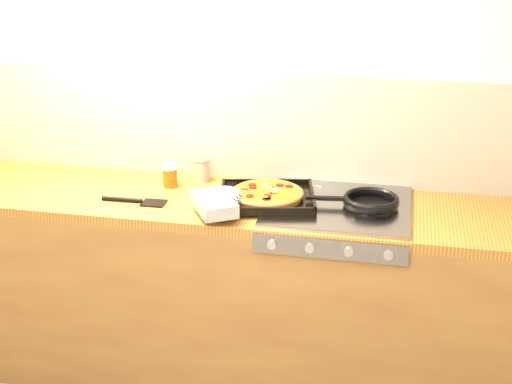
% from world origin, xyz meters
% --- Properties ---
extents(room_shell, '(3.20, 3.20, 3.20)m').
position_xyz_m(room_shell, '(0.00, 1.39, 1.15)').
color(room_shell, white).
rests_on(room_shell, ground).
extents(counter_run, '(3.20, 0.62, 0.90)m').
position_xyz_m(counter_run, '(0.00, 1.10, 0.45)').
color(counter_run, brown).
rests_on(counter_run, ground).
extents(stovetop, '(0.60, 0.56, 0.02)m').
position_xyz_m(stovetop, '(0.45, 1.10, 0.91)').
color(stovetop, gray).
rests_on(stovetop, counter_run).
extents(pizza_on_tray, '(0.54, 0.54, 0.07)m').
position_xyz_m(pizza_on_tray, '(0.09, 1.04, 0.94)').
color(pizza_on_tray, black).
rests_on(pizza_on_tray, stovetop).
extents(frying_pan, '(0.40, 0.26, 0.04)m').
position_xyz_m(frying_pan, '(0.58, 1.10, 0.94)').
color(frying_pan, black).
rests_on(frying_pan, stovetop).
extents(tomato_can, '(0.08, 0.08, 0.10)m').
position_xyz_m(tomato_can, '(-0.20, 1.30, 0.95)').
color(tomato_can, maroon).
rests_on(tomato_can, counter_run).
extents(juice_glass, '(0.08, 0.08, 0.11)m').
position_xyz_m(juice_glass, '(-0.32, 1.20, 0.96)').
color(juice_glass, '#DB420C').
rests_on(juice_glass, counter_run).
extents(wooden_spoon, '(0.30, 0.05, 0.02)m').
position_xyz_m(wooden_spoon, '(0.25, 1.30, 0.91)').
color(wooden_spoon, '#A47745').
rests_on(wooden_spoon, counter_run).
extents(black_spatula, '(0.28, 0.09, 0.02)m').
position_xyz_m(black_spatula, '(-0.41, 0.98, 0.91)').
color(black_spatula, black).
rests_on(black_spatula, counter_run).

